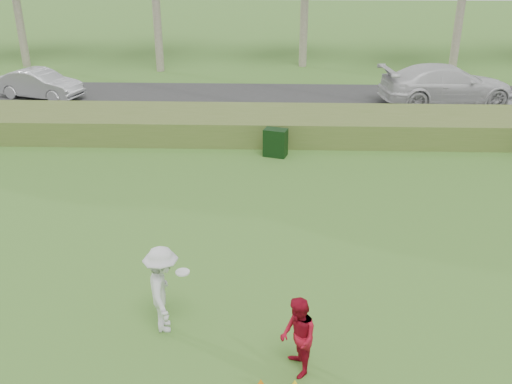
{
  "coord_description": "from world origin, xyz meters",
  "views": [
    {
      "loc": [
        0.43,
        -8.66,
        7.09
      ],
      "look_at": [
        0.0,
        4.0,
        1.3
      ],
      "focal_mm": 40.0,
      "sensor_mm": 36.0,
      "label": 1
    }
  ],
  "objects_px": {
    "car_right": "(447,85)",
    "utility_cabinet": "(275,143)",
    "cone_yellow": "(295,384)",
    "player_red": "(298,337)",
    "player_white": "(163,289)",
    "car_mid": "(40,84)"
  },
  "relations": [
    {
      "from": "player_white",
      "to": "cone_yellow",
      "type": "xyz_separation_m",
      "value": [
        2.49,
        -1.56,
        -0.8
      ]
    },
    {
      "from": "player_white",
      "to": "car_right",
      "type": "bearing_deg",
      "value": -42.03
    },
    {
      "from": "cone_yellow",
      "to": "car_mid",
      "type": "bearing_deg",
      "value": 121.84
    },
    {
      "from": "utility_cabinet",
      "to": "car_mid",
      "type": "relative_size",
      "value": 0.24
    },
    {
      "from": "player_red",
      "to": "car_mid",
      "type": "xyz_separation_m",
      "value": [
        -11.3,
        17.7,
        -0.04
      ]
    },
    {
      "from": "player_white",
      "to": "cone_yellow",
      "type": "relative_size",
      "value": 9.36
    },
    {
      "from": "player_white",
      "to": "car_right",
      "type": "xyz_separation_m",
      "value": [
        9.72,
        16.26,
        0.02
      ]
    },
    {
      "from": "cone_yellow",
      "to": "car_mid",
      "type": "relative_size",
      "value": 0.05
    },
    {
      "from": "cone_yellow",
      "to": "car_right",
      "type": "bearing_deg",
      "value": 67.92
    },
    {
      "from": "cone_yellow",
      "to": "car_right",
      "type": "height_order",
      "value": "car_right"
    },
    {
      "from": "player_white",
      "to": "car_right",
      "type": "relative_size",
      "value": 0.3
    },
    {
      "from": "utility_cabinet",
      "to": "cone_yellow",
      "type": "bearing_deg",
      "value": -71.18
    },
    {
      "from": "car_right",
      "to": "cone_yellow",
      "type": "bearing_deg",
      "value": 150.02
    },
    {
      "from": "car_right",
      "to": "utility_cabinet",
      "type": "bearing_deg",
      "value": 123.59
    },
    {
      "from": "player_red",
      "to": "cone_yellow",
      "type": "distance_m",
      "value": 0.78
    },
    {
      "from": "player_red",
      "to": "car_right",
      "type": "height_order",
      "value": "car_right"
    },
    {
      "from": "player_red",
      "to": "utility_cabinet",
      "type": "bearing_deg",
      "value": 168.6
    },
    {
      "from": "utility_cabinet",
      "to": "car_right",
      "type": "distance_m",
      "value": 10.15
    },
    {
      "from": "player_red",
      "to": "utility_cabinet",
      "type": "xyz_separation_m",
      "value": [
        -0.41,
        10.69,
        -0.27
      ]
    },
    {
      "from": "player_white",
      "to": "player_red",
      "type": "relative_size",
      "value": 1.19
    },
    {
      "from": "player_red",
      "to": "utility_cabinet",
      "type": "height_order",
      "value": "player_red"
    },
    {
      "from": "cone_yellow",
      "to": "utility_cabinet",
      "type": "height_order",
      "value": "utility_cabinet"
    }
  ]
}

